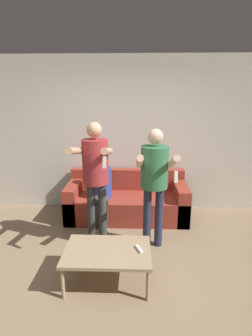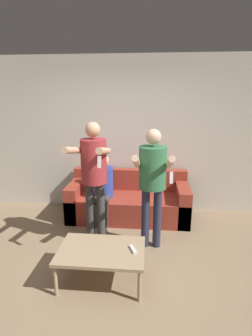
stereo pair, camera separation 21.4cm
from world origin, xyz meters
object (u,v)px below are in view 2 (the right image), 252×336
object	(u,v)px
person_seated	(103,186)
coffee_table	(101,252)
couch	(128,202)
person_standing_left	(94,170)
person_standing_right	(152,175)
remote_on_table	(133,249)

from	to	relation	value
person_seated	coffee_table	distance (m)	1.54
couch	person_standing_left	xyz separation A→B (m)	(-0.38, -0.92, 0.82)
person_standing_right	remote_on_table	bearing A→B (deg)	-105.31
person_standing_left	person_standing_right	distance (m)	0.77
person_seated	person_standing_left	bearing A→B (deg)	-88.10
couch	coffee_table	distance (m)	1.67
person_standing_left	coffee_table	distance (m)	1.07
person_standing_left	person_standing_right	xyz separation A→B (m)	(0.77, 0.00, -0.05)
coffee_table	couch	bearing A→B (deg)	84.40
coffee_table	person_seated	bearing A→B (deg)	99.37
coffee_table	remote_on_table	distance (m)	0.35
person_standing_right	coffee_table	xyz separation A→B (m)	(-0.55, -0.75, -0.68)
person_standing_right	coffee_table	bearing A→B (deg)	-126.21
person_standing_right	person_standing_left	bearing A→B (deg)	-179.75
person_standing_left	remote_on_table	xyz separation A→B (m)	(0.57, -0.73, -0.68)
person_standing_left	remote_on_table	size ratio (longest dim) A/B	11.26
person_standing_left	coffee_table	bearing A→B (deg)	-73.44
couch	person_seated	bearing A→B (deg)	-157.81
person_standing_left	person_seated	distance (m)	0.89
person_standing_left	couch	bearing A→B (deg)	67.23
person_standing_right	remote_on_table	xyz separation A→B (m)	(-0.20, -0.73, -0.63)
person_standing_right	coffee_table	size ratio (longest dim) A/B	1.72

